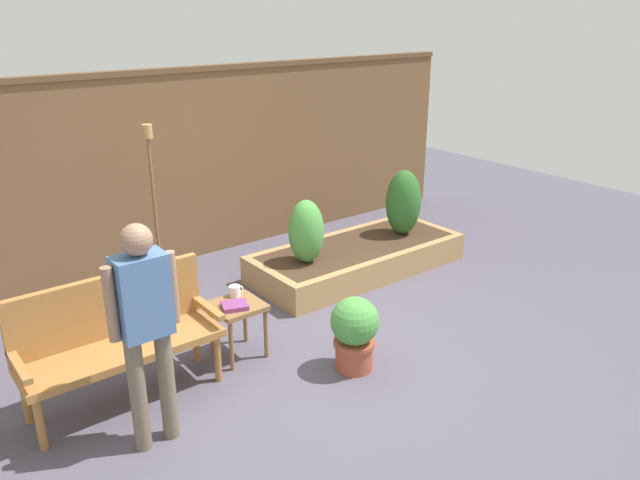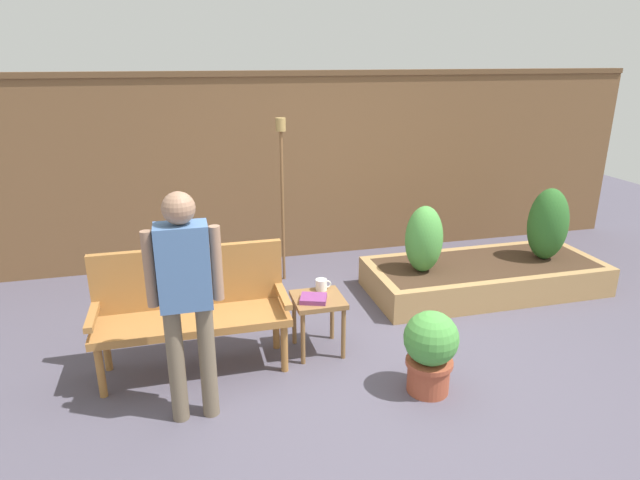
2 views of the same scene
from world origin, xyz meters
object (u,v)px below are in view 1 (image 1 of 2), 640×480
(side_table, at_px, (237,313))
(tiki_torch, at_px, (152,181))
(garden_bench, at_px, (116,331))
(shrub_far_corner, at_px, (403,202))
(potted_boxwood, at_px, (355,331))
(person_by_bench, at_px, (145,318))
(shrub_near_bench, at_px, (306,231))
(book_on_table, at_px, (235,306))
(cup_on_table, at_px, (235,291))

(side_table, height_order, tiki_torch, tiki_torch)
(garden_bench, height_order, tiki_torch, tiki_torch)
(shrub_far_corner, height_order, tiki_torch, tiki_torch)
(potted_boxwood, bearing_deg, person_by_bench, 175.60)
(shrub_far_corner, relative_size, tiki_torch, 0.43)
(potted_boxwood, distance_m, shrub_far_corner, 2.49)
(shrub_near_bench, bearing_deg, person_by_bench, -149.36)
(book_on_table, xyz_separation_m, shrub_far_corner, (2.67, 0.77, 0.18))
(garden_bench, xyz_separation_m, side_table, (0.99, -0.05, -0.15))
(potted_boxwood, bearing_deg, side_table, 130.17)
(potted_boxwood, bearing_deg, garden_bench, 153.84)
(side_table, bearing_deg, shrub_near_bench, 29.91)
(side_table, bearing_deg, shrub_far_corner, 15.25)
(garden_bench, height_order, book_on_table, garden_bench)
(garden_bench, distance_m, potted_boxwood, 1.81)
(side_table, xyz_separation_m, tiki_torch, (0.02, 1.55, 0.79))
(potted_boxwood, bearing_deg, book_on_table, 134.48)
(shrub_near_bench, distance_m, tiki_torch, 1.59)
(garden_bench, height_order, cup_on_table, garden_bench)
(side_table, relative_size, shrub_far_corner, 0.64)
(tiki_torch, bearing_deg, garden_bench, -123.60)
(book_on_table, bearing_deg, shrub_near_bench, 50.19)
(garden_bench, relative_size, tiki_torch, 0.83)
(garden_bench, bearing_deg, shrub_near_bench, 16.67)
(cup_on_table, height_order, tiki_torch, tiki_torch)
(side_table, relative_size, book_on_table, 2.36)
(tiki_torch, xyz_separation_m, person_by_bench, (-1.03, -2.18, -0.25))
(garden_bench, xyz_separation_m, cup_on_table, (1.05, 0.09, -0.02))
(potted_boxwood, distance_m, person_by_bench, 1.75)
(cup_on_table, height_order, shrub_near_bench, shrub_near_bench)
(garden_bench, relative_size, cup_on_table, 10.92)
(cup_on_table, xyz_separation_m, tiki_torch, (-0.05, 1.42, 0.66))
(tiki_torch, bearing_deg, person_by_bench, -115.29)
(side_table, xyz_separation_m, person_by_bench, (-1.01, -0.62, 0.54))
(cup_on_table, relative_size, tiki_torch, 0.08)
(potted_boxwood, height_order, shrub_near_bench, shrub_near_bench)
(cup_on_table, distance_m, potted_boxwood, 1.06)
(tiki_torch, bearing_deg, cup_on_table, -88.03)
(person_by_bench, bearing_deg, potted_boxwood, -4.40)
(side_table, xyz_separation_m, shrub_far_corner, (2.62, 0.71, 0.28))
(shrub_far_corner, relative_size, person_by_bench, 0.48)
(side_table, relative_size, potted_boxwood, 0.77)
(garden_bench, height_order, person_by_bench, person_by_bench)
(book_on_table, distance_m, potted_boxwood, 0.99)
(cup_on_table, bearing_deg, person_by_bench, -144.95)
(book_on_table, xyz_separation_m, tiki_torch, (0.07, 1.61, 0.68))
(book_on_table, distance_m, shrub_far_corner, 2.79)
(garden_bench, height_order, potted_boxwood, garden_bench)
(potted_boxwood, relative_size, shrub_near_bench, 0.94)
(potted_boxwood, xyz_separation_m, person_by_bench, (-1.64, 0.13, 0.59))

